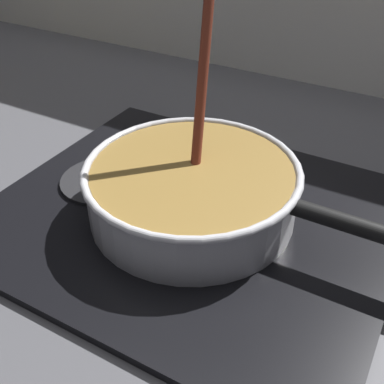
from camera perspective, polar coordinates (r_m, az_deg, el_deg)
name	(u,v)px	position (r m, az deg, el deg)	size (l,w,h in m)	color
ground	(58,314)	(0.62, -15.69, -13.84)	(2.40, 1.60, 0.04)	#4C4C51
hob_plate	(192,216)	(0.69, 0.00, -2.90)	(0.56, 0.48, 0.01)	black
burner_ring	(192,211)	(0.68, 0.00, -2.24)	(0.16, 0.16, 0.01)	#592D0C
spare_burner	(103,180)	(0.76, -10.55, 1.37)	(0.13, 0.13, 0.01)	#262628
cooking_pan	(193,189)	(0.66, 0.12, 0.37)	(0.46, 0.30, 0.34)	silver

